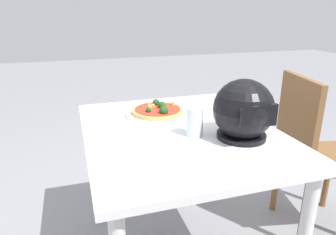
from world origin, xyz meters
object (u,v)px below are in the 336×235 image
object	(u,v)px
chair_side	(310,148)
pizza	(158,110)
drinking_glass	(195,122)
dining_table	(179,149)
motorcycle_helmet	(243,111)

from	to	relation	value
chair_side	pizza	bearing A→B (deg)	-11.72
drinking_glass	chair_side	distance (m)	0.80
dining_table	pizza	bearing A→B (deg)	-79.49
motorcycle_helmet	drinking_glass	bearing A→B (deg)	-24.76
pizza	dining_table	bearing A→B (deg)	100.51
dining_table	chair_side	bearing A→B (deg)	-176.83
pizza	chair_side	world-z (taller)	chair_side
dining_table	drinking_glass	distance (m)	0.18
dining_table	drinking_glass	world-z (taller)	drinking_glass
dining_table	chair_side	size ratio (longest dim) A/B	1.10
drinking_glass	chair_side	bearing A→B (deg)	-170.01
drinking_glass	chair_side	size ratio (longest dim) A/B	0.13
pizza	motorcycle_helmet	world-z (taller)	motorcycle_helmet
chair_side	drinking_glass	bearing A→B (deg)	9.99
motorcycle_helmet	chair_side	distance (m)	0.69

